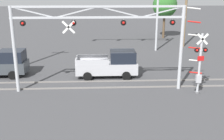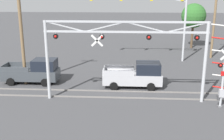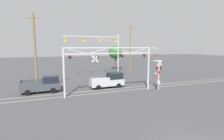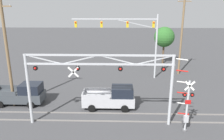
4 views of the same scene
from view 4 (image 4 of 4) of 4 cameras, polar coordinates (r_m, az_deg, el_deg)
rail_track_near at (r=19.04m, az=-3.11°, el=-13.17°), size 80.00×0.08×0.10m
rail_track_far at (r=20.30m, az=-2.78°, el=-11.18°), size 80.00×0.08×0.10m
crossing_gantry at (r=17.14m, az=-3.43°, el=-1.75°), size 11.65×0.28×5.89m
crossing_signal_mast at (r=17.71m, az=18.80°, el=-8.93°), size 1.59×0.35×5.85m
traffic_signal_span at (r=28.93m, az=6.22°, el=9.22°), size 11.16×0.39×8.47m
pickup_truck_lead at (r=21.02m, az=-0.05°, el=-7.23°), size 4.91×2.16×2.14m
pickup_truck_following at (r=23.56m, az=-22.48°, el=-5.87°), size 4.85×2.16×2.14m
utility_pole_left at (r=22.42m, az=-25.63°, el=3.75°), size 1.80×0.28×10.02m
utility_pole_right at (r=32.05m, az=17.70°, el=8.48°), size 1.80×0.28×10.68m
background_tree_beyond_span at (r=37.67m, az=13.49°, el=8.36°), size 3.36×3.36×6.23m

